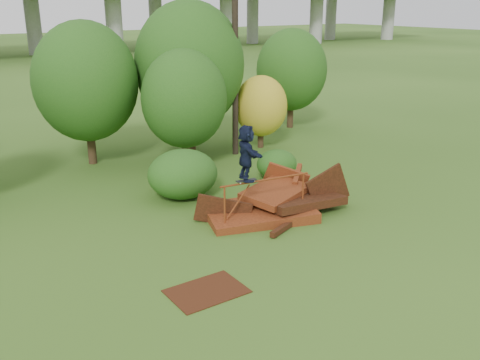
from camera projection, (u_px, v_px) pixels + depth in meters
ground at (299, 243)px, 16.13m from camera, size 240.00×240.00×0.00m
scrap_pile at (275, 204)px, 18.22m from camera, size 5.59×3.42×1.92m
grind_rail at (265, 190)px, 17.25m from camera, size 3.19×0.47×1.52m
skateboard at (246, 180)px, 16.82m from camera, size 0.69×0.27×0.07m
skater at (246, 153)px, 16.54m from camera, size 0.95×1.72×1.77m
flat_plate at (207, 291)px, 13.42m from camera, size 1.89×1.35×0.03m
tree_1 at (86, 82)px, 22.89m from camera, size 4.48×4.48×6.24m
tree_2 at (184, 99)px, 22.47m from camera, size 3.63×3.63×5.12m
tree_3 at (190, 65)px, 24.65m from camera, size 5.08×5.08×7.05m
tree_4 at (261, 106)px, 26.03m from camera, size 2.58×2.58×3.57m
tree_5 at (292, 70)px, 29.87m from camera, size 3.95×3.95×5.56m
shrub_left at (183, 174)px, 19.61m from camera, size 2.62×2.41×1.81m
shrub_right at (277, 164)px, 21.85m from camera, size 1.69×1.55×1.20m
utility_pole at (235, 51)px, 24.00m from camera, size 1.40×0.28×9.48m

